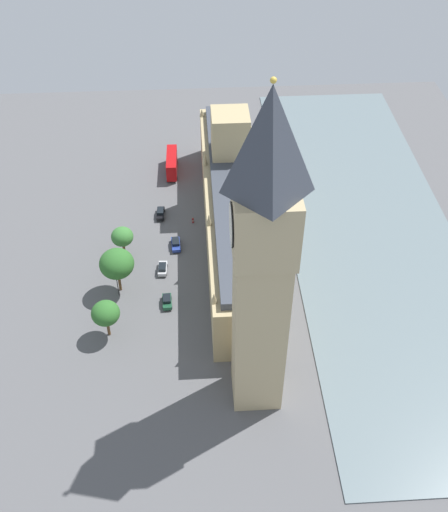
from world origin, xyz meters
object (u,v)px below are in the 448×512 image
pedestrian_opposite_hall (193,220)px  plane_tree_leading (117,264)px  car_dark_green_trailing (167,301)px  double_decker_bus_near_tower (172,163)px  plane_tree_corner (122,237)px  clock_tower (263,264)px  street_lamp_under_trees (116,278)px  car_blue_by_river_gate (176,244)px  car_black_far_end (161,213)px  parliament_building (233,206)px  plane_tree_kerbside (106,313)px  car_silver_midblock (163,268)px

pedestrian_opposite_hall → plane_tree_leading: bearing=56.4°
car_dark_green_trailing → plane_tree_leading: bearing=-28.6°
double_decker_bus_near_tower → plane_tree_corner: plane_tree_corner is taller
clock_tower → street_lamp_under_trees: size_ratio=8.75×
double_decker_bus_near_tower → plane_tree_leading: plane_tree_leading is taller
pedestrian_opposite_hall → plane_tree_leading: size_ratio=0.15×
car_blue_by_river_gate → car_black_far_end: bearing=-76.1°
plane_tree_corner → street_lamp_under_trees: 11.90m
double_decker_bus_near_tower → car_black_far_end: (2.69, 17.98, -1.75)m
parliament_building → street_lamp_under_trees: bearing=37.2°
parliament_building → pedestrian_opposite_hall: bearing=-22.1°
plane_tree_leading → plane_tree_kerbside: size_ratio=1.24×
clock_tower → double_decker_bus_near_tower: size_ratio=5.62×
car_silver_midblock → plane_tree_leading: 11.73m
street_lamp_under_trees → car_dark_green_trailing: bearing=162.4°
pedestrian_opposite_hall → car_black_far_end: bearing=-18.3°
car_blue_by_river_gate → plane_tree_leading: 18.09m
car_black_far_end → car_dark_green_trailing: bearing=95.8°
car_blue_by_river_gate → street_lamp_under_trees: size_ratio=0.69×
plane_tree_corner → parliament_building: bearing=-164.3°
clock_tower → plane_tree_kerbside: 39.13m
street_lamp_under_trees → pedestrian_opposite_hall: bearing=-124.9°
car_silver_midblock → car_dark_green_trailing: 9.59m
pedestrian_opposite_hall → street_lamp_under_trees: 27.46m
car_dark_green_trailing → plane_tree_corner: plane_tree_corner is taller
car_dark_green_trailing → double_decker_bus_near_tower: bearing=-93.9°
plane_tree_kerbside → plane_tree_corner: bearing=-94.2°
parliament_building → car_blue_by_river_gate: 15.17m
street_lamp_under_trees → car_black_far_end: bearing=-107.8°
car_black_far_end → clock_tower: bearing=111.4°
plane_tree_corner → car_silver_midblock: bearing=146.7°
plane_tree_leading → car_black_far_end: bearing=-108.3°
clock_tower → car_dark_green_trailing: size_ratio=14.31×
double_decker_bus_near_tower → car_silver_midblock: double_decker_bus_near_tower is taller
car_dark_green_trailing → plane_tree_corner: (9.31, -14.98, 4.50)m
double_decker_bus_near_tower → plane_tree_leading: bearing=-103.0°
car_silver_midblock → plane_tree_corner: 10.90m
street_lamp_under_trees → double_decker_bus_near_tower: bearing=-104.0°
car_blue_by_river_gate → plane_tree_leading: (11.36, 12.56, 6.35)m
street_lamp_under_trees → plane_tree_corner: bearing=-92.4°
plane_tree_leading → car_dark_green_trailing: bearing=154.2°
double_decker_bus_near_tower → car_silver_midblock: bearing=-91.9°
parliament_building → street_lamp_under_trees: 30.93m
double_decker_bus_near_tower → plane_tree_leading: 43.18m
pedestrian_opposite_hall → plane_tree_leading: 26.61m
plane_tree_corner → plane_tree_kerbside: size_ratio=0.90×
parliament_building → plane_tree_kerbside: size_ratio=8.60×
car_dark_green_trailing → plane_tree_leading: plane_tree_leading is taller
double_decker_bus_near_tower → pedestrian_opposite_hall: 21.49m
car_silver_midblock → plane_tree_kerbside: (9.96, 16.81, 5.04)m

